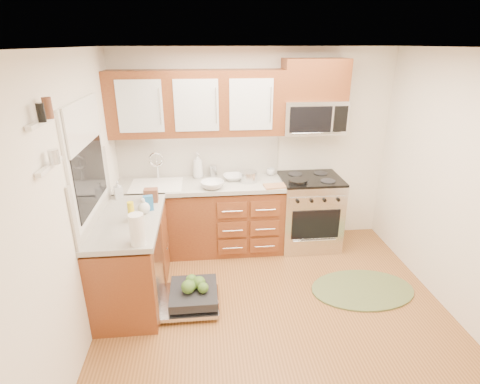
{
  "coord_description": "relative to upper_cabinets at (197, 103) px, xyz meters",
  "views": [
    {
      "loc": [
        -0.67,
        -2.91,
        2.54
      ],
      "look_at": [
        -0.29,
        0.85,
        1.02
      ],
      "focal_mm": 28.0,
      "sensor_mm": 36.0,
      "label": 1
    }
  ],
  "objects": [
    {
      "name": "soap_bottle_c",
      "position": [
        -0.56,
        -0.95,
        -0.87
      ],
      "size": [
        0.16,
        0.16,
        0.16
      ],
      "primitive_type": "imported",
      "rotation": [
        0.0,
        0.0,
        -0.3
      ],
      "color": "#999999",
      "rests_on": "countertop_left"
    },
    {
      "name": "blue_carton",
      "position": [
        -0.52,
        -0.88,
        -0.87
      ],
      "size": [
        0.11,
        0.08,
        0.16
      ],
      "primitive_type": "cube",
      "rotation": [
        0.0,
        0.0,
        0.21
      ],
      "color": "#2469A9",
      "rests_on": "countertop_left"
    },
    {
      "name": "backsplash_left",
      "position": [
        -1.01,
        -1.05,
        -0.67
      ],
      "size": [
        0.02,
        1.25,
        0.57
      ],
      "primitive_type": "cube",
      "color": "beige",
      "rests_on": "ground"
    },
    {
      "name": "backsplash_back",
      "position": [
        0.0,
        0.16,
        -0.67
      ],
      "size": [
        2.05,
        0.02,
        0.57
      ],
      "primitive_type": "cube",
      "color": "beige",
      "rests_on": "ground"
    },
    {
      "name": "cutting_board",
      "position": [
        0.91,
        -0.35,
        -0.94
      ],
      "size": [
        0.29,
        0.2,
        0.02
      ],
      "primitive_type": "cube",
      "rotation": [
        0.0,
        0.0,
        0.1
      ],
      "color": "#9F6C48",
      "rests_on": "countertop_back"
    },
    {
      "name": "cabinet_over_mw",
      "position": [
        1.41,
        0.0,
        0.26
      ],
      "size": [
        0.76,
        0.35,
        0.47
      ],
      "primitive_type": "cube",
      "color": "maroon",
      "rests_on": "ground"
    },
    {
      "name": "wall_front",
      "position": [
        0.73,
        -3.33,
        -0.62
      ],
      "size": [
        3.5,
        0.04,
        2.5
      ],
      "primitive_type": "cube",
      "color": "white",
      "rests_on": "ground"
    },
    {
      "name": "dishwasher",
      "position": [
        -0.13,
        -1.27,
        -1.77
      ],
      "size": [
        0.7,
        0.6,
        0.2
      ],
      "primitive_type": null,
      "color": "silver",
      "rests_on": "ground"
    },
    {
      "name": "wall_left",
      "position": [
        -1.02,
        -1.57,
        -0.62
      ],
      "size": [
        0.04,
        3.5,
        2.5
      ],
      "primitive_type": "cube",
      "color": "white",
      "rests_on": "ground"
    },
    {
      "name": "skillet",
      "position": [
        1.19,
        -0.31,
        -0.9
      ],
      "size": [
        0.26,
        0.26,
        0.04
      ],
      "primitive_type": "cylinder",
      "rotation": [
        0.0,
        0.0,
        -0.14
      ],
      "color": "black",
      "rests_on": "range"
    },
    {
      "name": "sink",
      "position": [
        -0.52,
        -0.16,
        -1.07
      ],
      "size": [
        0.62,
        0.5,
        0.26
      ],
      "primitive_type": null,
      "color": "white",
      "rests_on": "ground"
    },
    {
      "name": "paper_towel_roll",
      "position": [
        -0.52,
        -1.59,
        -0.81
      ],
      "size": [
        0.17,
        0.17,
        0.28
      ],
      "primitive_type": "cylinder",
      "rotation": [
        0.0,
        0.0,
        0.4
      ],
      "color": "white",
      "rests_on": "countertop_left"
    },
    {
      "name": "rug",
      "position": [
        1.75,
        -1.22,
        -1.86
      ],
      "size": [
        1.32,
        1.1,
        0.02
      ],
      "primitive_type": null,
      "rotation": [
        0.0,
        0.0,
        0.38
      ],
      "color": "#5E6D3E",
      "rests_on": "ground"
    },
    {
      "name": "mustard_bottle",
      "position": [
        -0.66,
        -1.12,
        -0.85
      ],
      "size": [
        0.07,
        0.07,
        0.2
      ],
      "primitive_type": "cylinder",
      "rotation": [
        0.0,
        0.0,
        0.1
      ],
      "color": "yellow",
      "rests_on": "countertop_left"
    },
    {
      "name": "ceiling",
      "position": [
        0.73,
        -1.57,
        0.62
      ],
      "size": [
        3.5,
        3.5,
        0.0
      ],
      "primitive_type": "plane",
      "rotation": [
        3.14,
        0.0,
        0.0
      ],
      "color": "white",
      "rests_on": "ground"
    },
    {
      "name": "microwave",
      "position": [
        1.41,
        -0.02,
        -0.18
      ],
      "size": [
        0.76,
        0.38,
        0.4
      ],
      "primitive_type": null,
      "color": "silver",
      "rests_on": "ground"
    },
    {
      "name": "countertop_back",
      "position": [
        0.0,
        -0.14,
        -0.97
      ],
      "size": [
        2.07,
        0.64,
        0.05
      ],
      "primitive_type": "cube",
      "color": "#A39F95",
      "rests_on": "base_cabinet_back"
    },
    {
      "name": "upper_cabinets",
      "position": [
        0.0,
        0.0,
        0.0
      ],
      "size": [
        2.05,
        0.35,
        0.75
      ],
      "primitive_type": null,
      "color": "maroon",
      "rests_on": "ground"
    },
    {
      "name": "stock_pot",
      "position": [
        0.6,
        -0.14,
        -0.88
      ],
      "size": [
        0.25,
        0.25,
        0.13
      ],
      "primitive_type": "cylinder",
      "rotation": [
        0.0,
        0.0,
        0.15
      ],
      "color": "silver",
      "rests_on": "countertop_back"
    },
    {
      "name": "wall_back",
      "position": [
        0.73,
        0.18,
        -0.62
      ],
      "size": [
        3.5,
        0.04,
        2.5
      ],
      "primitive_type": "cube",
      "color": "white",
      "rests_on": "ground"
    },
    {
      "name": "base_cabinet_back",
      "position": [
        0.0,
        -0.12,
        -1.45
      ],
      "size": [
        2.05,
        0.6,
        0.85
      ],
      "primitive_type": "cube",
      "color": "maroon",
      "rests_on": "ground"
    },
    {
      "name": "soap_bottle_b",
      "position": [
        -0.9,
        -0.52,
        -0.85
      ],
      "size": [
        0.11,
        0.12,
        0.2
      ],
      "primitive_type": "imported",
      "rotation": [
        0.0,
        0.0,
        0.36
      ],
      "color": "#999999",
      "rests_on": "countertop_left"
    },
    {
      "name": "wooden_box",
      "position": [
        -0.52,
        -0.66,
        -0.88
      ],
      "size": [
        0.15,
        0.1,
        0.14
      ],
      "primitive_type": "cube",
      "rotation": [
        0.0,
        0.0,
        0.01
      ],
      "color": "brown",
      "rests_on": "countertop_left"
    },
    {
      "name": "canister",
      "position": [
        0.18,
        0.07,
        -0.87
      ],
      "size": [
        0.1,
        0.1,
        0.15
      ],
      "primitive_type": "cylinder",
      "rotation": [
        0.0,
        0.0,
        0.02
      ],
      "color": "silver",
      "rests_on": "countertop_back"
    },
    {
      "name": "cup",
      "position": [
        0.93,
        0.07,
        -0.91
      ],
      "size": [
        0.14,
        0.14,
        0.09
      ],
      "primitive_type": "imported",
      "rotation": [
        0.0,
        0.0,
        0.27
      ],
      "color": "#999999",
      "rests_on": "countertop_back"
    },
    {
      "name": "window_blind",
      "position": [
        -0.98,
        -1.07,
        0.0
      ],
      "size": [
        0.02,
        0.96,
        0.4
      ],
      "primitive_type": "cube",
      "color": "white",
      "rests_on": "ground"
    },
    {
      "name": "bowl_b",
      "position": [
        0.15,
        -0.32,
        -0.91
      ],
      "size": [
        0.34,
        0.34,
        0.09
      ],
      "primitive_type": "imported",
      "rotation": [
        0.0,
        0.0,
        -0.26
      ],
      "color": "#999999",
      "rests_on": "countertop_back"
    },
    {
      "name": "floor",
      "position": [
        0.73,
        -1.57,
        -1.88
      ],
      "size": [
        3.5,
        3.5,
        0.0
      ],
      "primitive_type": "plane",
      "color": "brown",
      "rests_on": "ground"
    },
    {
      "name": "bowl_a",
      "position": [
        0.43,
        -0.05,
        -0.92
      ],
      "size": [
        0.27,
        0.27,
        0.06
      ],
      "primitive_type": "imported",
      "rotation": [
        0.0,
        0.0,
        0.07
      ],
      "color": "#999999",
      "rests_on": "countertop_back"
    },
    {
      "name": "base_cabinet_left",
      "position": [
        -0.72,
        -1.05,
        -1.45
      ],
      "size": [
        0.6,
        1.25,
        0.85
      ],
      "primitive_type": "cube",
      "color": "maroon",
      "rests_on": "ground"
    },
    {
      "name": "red_bottle",
      "position": [
        -0.56,
        -1.56,
        -0.84
      ],
      "size": [
        0.07,
        0.07,
        0.21
      ],
      "primitive_type": "cylinder",
      "rotation": [
        0.0,
        0.0,
        -0.34
      ],
      "color": "red",
      "rests_on": "countertop_left"
    },
    {
      "name": "shelf_upper",
      "position": [
        -0.99,
        -1.92,
        0.17
      ],
      "size": [
        0.04,
        0.4,
        0.03
      ],
      "primitive_type": "cube",
      "color": "white",
      "rests_on": "ground"
    },
    {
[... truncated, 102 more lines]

